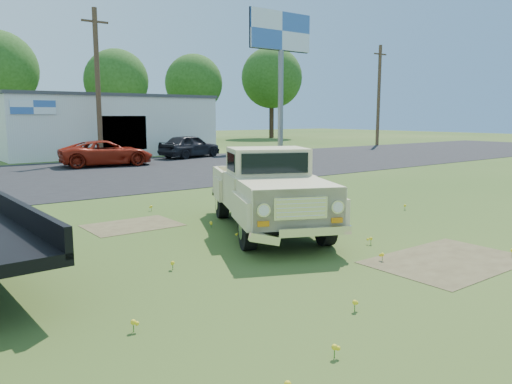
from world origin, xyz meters
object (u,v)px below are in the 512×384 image
red_pickup (107,153)px  vintage_pickup_truck (268,189)px  dark_sedan (190,146)px  billboard (281,43)px

red_pickup → vintage_pickup_truck: bearing=179.5°
red_pickup → dark_sedan: 6.63m
billboard → red_pickup: (-16.99, -5.62, -7.85)m
red_pickup → dark_sedan: dark_sedan is taller
billboard → dark_sedan: (-10.68, -3.60, -7.79)m
billboard → dark_sedan: billboard is taller
vintage_pickup_truck → dark_sedan: size_ratio=1.24×
vintage_pickup_truck → dark_sedan: 21.29m
billboard → red_pickup: size_ratio=2.25×
billboard → vintage_pickup_truck: bearing=-130.5°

